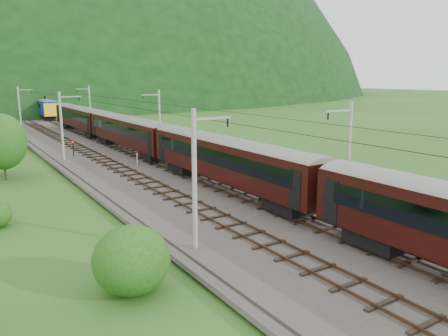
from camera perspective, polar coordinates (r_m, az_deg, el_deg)
ground at (r=29.00m, az=7.15°, el=-8.35°), size 600.00×600.00×0.00m
railbed at (r=36.80m, az=-2.84°, el=-3.64°), size 14.00×220.00×0.30m
track_left at (r=35.66m, az=-6.20°, el=-3.84°), size 2.40×220.00×0.27m
track_right at (r=37.95m, az=0.31°, el=-2.81°), size 2.40×220.00×0.27m
catenary_left at (r=54.32m, az=-20.38°, el=5.32°), size 2.54×192.28×8.00m
catenary_right at (r=58.14m, az=-8.48°, el=6.31°), size 2.54×192.28×8.00m
overhead_wires at (r=35.59m, az=-2.95°, el=7.21°), size 4.83×198.00×0.03m
train at (r=47.10m, az=-7.25°, el=4.03°), size 3.09×148.00×5.38m
hazard_post_near at (r=49.43m, az=-11.26°, el=1.16°), size 0.15×0.15×1.41m
hazard_post_far at (r=84.14m, az=-20.49°, el=5.02°), size 0.16×0.16×1.54m
signal at (r=57.32m, az=-19.11°, el=2.59°), size 0.21×0.21×1.87m
vegetation_right at (r=53.18m, az=0.42°, el=2.40°), size 7.14×105.32×3.03m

